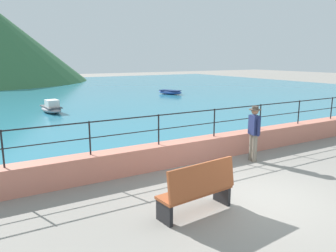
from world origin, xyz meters
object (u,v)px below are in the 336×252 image
boat_0 (170,92)px  person_walking (254,131)px  bench_main (198,189)px  boat_1 (51,108)px

boat_0 → person_walking: bearing=-112.7°
bench_main → boat_0: 22.18m
bench_main → boat_1: bench_main is taller
boat_0 → boat_1: (-10.89, -4.78, 0.07)m
bench_main → boat_1: size_ratio=0.73×
bench_main → person_walking: (3.58, 2.06, 0.42)m
person_walking → boat_0: size_ratio=0.71×
boat_0 → boat_1: size_ratio=1.03×
boat_1 → person_walking: bearing=-73.8°
bench_main → boat_1: bearing=90.2°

